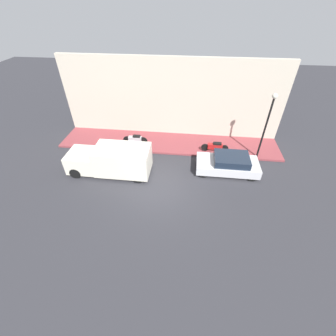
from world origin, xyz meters
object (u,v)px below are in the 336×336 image
object	(u,v)px
motorcycle_red	(215,147)
scooter_silver	(135,139)
parked_car	(228,164)
delivery_van	(111,160)
streetlamp	(268,119)

from	to	relation	value
motorcycle_red	scooter_silver	distance (m)	5.82
motorcycle_red	scooter_silver	xyz separation A→B (m)	(0.24, 5.82, 0.03)
parked_car	motorcycle_red	bearing A→B (deg)	19.96
delivery_van	scooter_silver	world-z (taller)	delivery_van
streetlamp	motorcycle_red	bearing A→B (deg)	83.86
motorcycle_red	streetlamp	xyz separation A→B (m)	(-0.31, -2.89, 2.47)
delivery_van	scooter_silver	distance (m)	3.28
scooter_silver	parked_car	bearing A→B (deg)	-108.83
scooter_silver	streetlamp	xyz separation A→B (m)	(-0.55, -8.71, 2.44)
delivery_van	motorcycle_red	distance (m)	7.23
parked_car	scooter_silver	world-z (taller)	parked_car
motorcycle_red	scooter_silver	size ratio (longest dim) A/B	1.05
motorcycle_red	streetlamp	size ratio (longest dim) A/B	0.43
motorcycle_red	delivery_van	bearing A→B (deg)	113.84
streetlamp	delivery_van	bearing A→B (deg)	105.35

